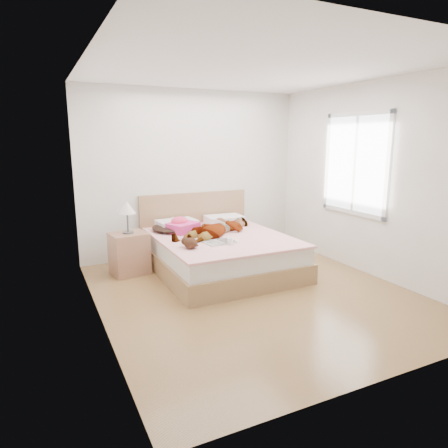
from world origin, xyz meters
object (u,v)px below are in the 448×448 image
object	(u,v)px
towel	(182,226)
coffee_mug	(230,241)
phone	(174,219)
plush_toy	(190,243)
nightstand	(129,250)
magazine	(221,242)
bed	(218,250)
woman	(217,226)

from	to	relation	value
towel	coffee_mug	distance (m)	1.01
phone	plush_toy	xyz separation A→B (m)	(-0.14, -0.99, -0.11)
nightstand	magazine	bearing A→B (deg)	-36.95
towel	plush_toy	xyz separation A→B (m)	(-0.22, -0.89, -0.02)
towel	nightstand	size ratio (longest dim) A/B	0.52
plush_toy	magazine	bearing A→B (deg)	9.60
magazine	nightstand	world-z (taller)	nightstand
bed	plush_toy	world-z (taller)	bed
woman	bed	xyz separation A→B (m)	(-0.01, -0.09, -0.34)
phone	coffee_mug	xyz separation A→B (m)	(0.39, -1.06, -0.13)
woman	towel	bearing A→B (deg)	-153.59
phone	towel	bearing A→B (deg)	-79.04
plush_toy	nightstand	distance (m)	1.06
towel	plush_toy	size ratio (longest dim) A/B	1.95
phone	magazine	distance (m)	0.98
bed	magazine	world-z (taller)	bed
plush_toy	nightstand	bearing A→B (deg)	123.53
towel	magazine	distance (m)	0.85
towel	plush_toy	world-z (taller)	towel
phone	coffee_mug	world-z (taller)	phone
woman	nightstand	world-z (taller)	nightstand
bed	plush_toy	size ratio (longest dim) A/B	7.71
coffee_mug	nightstand	bearing A→B (deg)	139.97
towel	magazine	size ratio (longest dim) A/B	1.19
woman	phone	distance (m)	0.64
phone	woman	bearing A→B (deg)	-66.70
coffee_mug	bed	bearing A→B (deg)	80.64
bed	magazine	distance (m)	0.51
towel	nightstand	distance (m)	0.84
woman	phone	size ratio (longest dim) A/B	16.06
towel	nightstand	bearing A→B (deg)	-178.02
plush_toy	nightstand	world-z (taller)	nightstand
coffee_mug	plush_toy	size ratio (longest dim) A/B	0.45
phone	plush_toy	world-z (taller)	phone
coffee_mug	nightstand	size ratio (longest dim) A/B	0.12
phone	magazine	world-z (taller)	phone
phone	nightstand	size ratio (longest dim) A/B	0.09
magazine	plush_toy	bearing A→B (deg)	-170.40
phone	plush_toy	size ratio (longest dim) A/B	0.35
bed	woman	bearing A→B (deg)	81.66
phone	towel	size ratio (longest dim) A/B	0.18
towel	coffee_mug	size ratio (longest dim) A/B	4.32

